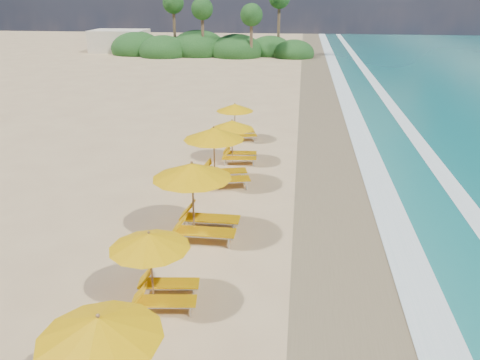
# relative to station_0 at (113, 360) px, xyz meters

# --- Properties ---
(ground) EXTENTS (160.00, 160.00, 0.00)m
(ground) POSITION_rel_station_0_xyz_m (1.15, 9.65, -1.31)
(ground) COLOR tan
(ground) RESTS_ON ground
(wet_sand) EXTENTS (4.00, 160.00, 0.01)m
(wet_sand) POSITION_rel_station_0_xyz_m (5.15, 9.65, -1.31)
(wet_sand) COLOR olive
(wet_sand) RESTS_ON ground
(surf_foam) EXTENTS (4.00, 160.00, 0.01)m
(surf_foam) POSITION_rel_station_0_xyz_m (7.85, 9.65, -1.28)
(surf_foam) COLOR white
(surf_foam) RESTS_ON ground
(station_0) EXTENTS (2.76, 2.63, 2.34)m
(station_0) POSITION_rel_station_0_xyz_m (0.00, 0.00, 0.00)
(station_0) COLOR olive
(station_0) RESTS_ON ground
(station_1) EXTENTS (2.42, 2.28, 2.09)m
(station_1) POSITION_rel_station_0_xyz_m (-0.22, 3.64, -0.14)
(station_1) COLOR olive
(station_1) RESTS_ON ground
(station_2) EXTENTS (2.81, 2.59, 2.62)m
(station_2) POSITION_rel_station_0_xyz_m (0.08, 7.48, 0.16)
(station_2) COLOR olive
(station_2) RESTS_ON ground
(station_3) EXTENTS (3.15, 3.04, 2.54)m
(station_3) POSITION_rel_station_0_xyz_m (-0.03, 12.11, 0.11)
(station_3) COLOR olive
(station_3) RESTS_ON ground
(station_4) EXTENTS (2.36, 2.21, 2.08)m
(station_4) POSITION_rel_station_0_xyz_m (0.26, 15.09, -0.15)
(station_4) COLOR olive
(station_4) RESTS_ON ground
(station_5) EXTENTS (2.54, 2.46, 2.04)m
(station_5) POSITION_rel_station_0_xyz_m (-0.11, 18.82, -0.16)
(station_5) COLOR olive
(station_5) RESTS_ON ground
(treeline) EXTENTS (25.80, 8.80, 9.74)m
(treeline) POSITION_rel_station_0_xyz_m (-8.79, 55.16, -0.31)
(treeline) COLOR #163D14
(treeline) RESTS_ON ground
(beach_building) EXTENTS (7.00, 5.00, 2.80)m
(beach_building) POSITION_rel_station_0_xyz_m (-20.85, 57.65, 0.09)
(beach_building) COLOR beige
(beach_building) RESTS_ON ground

